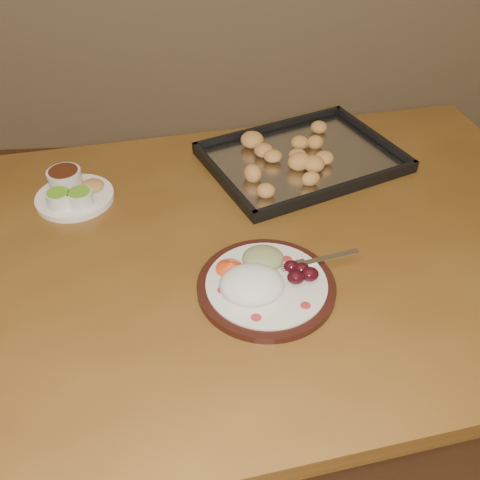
{
  "coord_description": "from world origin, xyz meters",
  "views": [
    {
      "loc": [
        0.22,
        -0.48,
        1.43
      ],
      "look_at": [
        0.27,
        0.29,
        0.77
      ],
      "focal_mm": 40.0,
      "sensor_mm": 36.0,
      "label": 1
    }
  ],
  "objects": [
    {
      "name": "dining_table",
      "position": [
        0.24,
        0.29,
        0.65
      ],
      "size": [
        1.62,
        1.13,
        0.75
      ],
      "rotation": [
        0.0,
        0.0,
        0.16
      ],
      "color": "brown",
      "rests_on": "ground"
    },
    {
      "name": "dinner_plate",
      "position": [
        0.31,
        0.18,
        0.77
      ],
      "size": [
        0.3,
        0.24,
        0.06
      ],
      "rotation": [
        0.0,
        0.0,
        0.4
      ],
      "color": "black",
      "rests_on": "dining_table"
    },
    {
      "name": "condiment_saucer",
      "position": [
        -0.07,
        0.47,
        0.77
      ],
      "size": [
        0.16,
        0.16,
        0.06
      ],
      "rotation": [
        0.0,
        0.0,
        0.3
      ],
      "color": "white",
      "rests_on": "dining_table"
    },
    {
      "name": "baking_tray",
      "position": [
        0.44,
        0.59,
        0.76
      ],
      "size": [
        0.52,
        0.46,
        0.04
      ],
      "rotation": [
        0.0,
        0.0,
        0.4
      ],
      "color": "black",
      "rests_on": "dining_table"
    }
  ]
}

